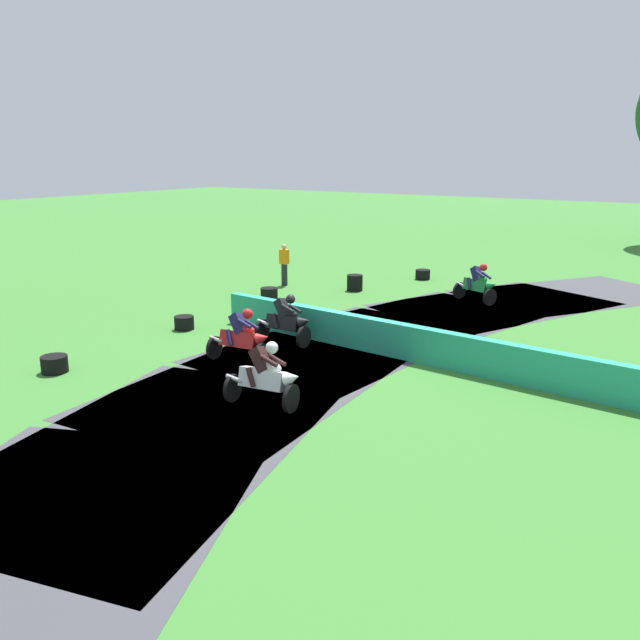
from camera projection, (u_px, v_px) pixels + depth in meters
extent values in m
plane|color=#38752D|center=(340.00, 344.00, 18.18)|extent=(120.00, 120.00, 0.00)
cube|color=#3D3D42|center=(570.00, 294.00, 24.50)|extent=(8.30, 9.20, 0.01)
cube|color=#3D3D42|center=(495.00, 305.00, 22.84)|extent=(7.55, 9.11, 0.01)
cube|color=#3D3D42|center=(420.00, 321.00, 20.70)|extent=(6.60, 8.78, 0.01)
cube|color=#3D3D42|center=(342.00, 345.00, 18.13)|extent=(5.47, 8.23, 0.01)
cube|color=#3D3D42|center=(257.00, 382.00, 15.19)|extent=(5.39, 8.18, 0.01)
cube|color=#3D3D42|center=(156.00, 444.00, 11.98)|extent=(6.53, 8.76, 0.01)
cube|color=#3D3D42|center=(15.00, 560.00, 8.57)|extent=(7.49, 9.10, 0.01)
cube|color=#239375|center=(524.00, 366.00, 14.91)|extent=(18.52, 1.90, 0.90)
cylinder|color=black|center=(490.00, 297.00, 22.67)|extent=(0.35, 0.71, 0.73)
cylinder|color=black|center=(460.00, 290.00, 23.78)|extent=(0.35, 0.71, 0.73)
cube|color=#198438|center=(476.00, 285.00, 23.19)|extent=(1.07, 0.71, 0.46)
ellipsoid|color=#198438|center=(482.00, 279.00, 23.02)|extent=(0.53, 0.47, 0.30)
cone|color=#198438|center=(492.00, 285.00, 22.64)|extent=(0.46, 0.48, 0.47)
cylinder|color=#B2B2B7|center=(461.00, 284.00, 23.61)|extent=(0.41, 0.26, 0.18)
cube|color=#1E1E4C|center=(477.00, 274.00, 23.22)|extent=(0.54, 0.52, 0.62)
sphere|color=red|center=(484.00, 267.00, 23.01)|extent=(0.26, 0.26, 0.26)
cylinder|color=#1E1E4C|center=(487.00, 276.00, 23.10)|extent=(0.42, 0.27, 0.24)
cylinder|color=#1E1E4C|center=(480.00, 274.00, 22.88)|extent=(0.42, 0.27, 0.24)
cylinder|color=#1E1E4C|center=(476.00, 285.00, 23.44)|extent=(0.26, 0.27, 0.42)
cylinder|color=#1E1E4C|center=(469.00, 283.00, 23.23)|extent=(0.26, 0.27, 0.42)
cylinder|color=black|center=(304.00, 337.00, 17.79)|extent=(0.10, 0.71, 0.71)
cylinder|color=black|center=(262.00, 330.00, 18.53)|extent=(0.10, 0.71, 0.71)
cube|color=black|center=(284.00, 323.00, 18.14)|extent=(1.01, 0.37, 0.45)
ellipsoid|color=black|center=(290.00, 314.00, 18.02)|extent=(0.45, 0.33, 0.29)
cone|color=black|center=(305.00, 322.00, 17.77)|extent=(0.40, 0.40, 0.46)
cylinder|color=#B2B2B7|center=(263.00, 322.00, 18.36)|extent=(0.41, 0.11, 0.17)
cube|color=black|center=(283.00, 308.00, 18.15)|extent=(0.50, 0.41, 0.61)
sphere|color=black|center=(291.00, 299.00, 18.02)|extent=(0.26, 0.26, 0.26)
cylinder|color=black|center=(295.00, 309.00, 18.15)|extent=(0.43, 0.13, 0.24)
cylinder|color=black|center=(288.00, 309.00, 17.85)|extent=(0.43, 0.13, 0.24)
cylinder|color=black|center=(282.00, 321.00, 18.38)|extent=(0.27, 0.19, 0.42)
cylinder|color=black|center=(275.00, 321.00, 18.08)|extent=(0.27, 0.19, 0.42)
cylinder|color=black|center=(261.00, 355.00, 16.24)|extent=(0.18, 0.76, 0.75)
cylinder|color=black|center=(214.00, 348.00, 16.85)|extent=(0.18, 0.76, 0.75)
cube|color=red|center=(239.00, 340.00, 16.55)|extent=(1.04, 0.51, 0.47)
ellipsoid|color=red|center=(247.00, 330.00, 16.48)|extent=(0.48, 0.39, 0.31)
cone|color=red|center=(263.00, 338.00, 16.26)|extent=(0.43, 0.45, 0.48)
cylinder|color=#B2B2B7|center=(216.00, 339.00, 16.70)|extent=(0.42, 0.14, 0.18)
cube|color=#1E1E4C|center=(239.00, 324.00, 16.60)|extent=(0.54, 0.44, 0.63)
sphere|color=red|center=(248.00, 314.00, 16.51)|extent=(0.26, 0.26, 0.26)
cylinder|color=#1E1E4C|center=(252.00, 325.00, 16.64)|extent=(0.43, 0.12, 0.24)
cylinder|color=#1E1E4C|center=(244.00, 324.00, 16.31)|extent=(0.43, 0.12, 0.24)
cylinder|color=#1E1E4C|center=(237.00, 338.00, 16.79)|extent=(0.29, 0.22, 0.42)
cylinder|color=#1E1E4C|center=(229.00, 337.00, 16.47)|extent=(0.29, 0.22, 0.42)
cylinder|color=black|center=(291.00, 399.00, 13.37)|extent=(0.19, 0.73, 0.72)
cylinder|color=black|center=(233.00, 388.00, 13.97)|extent=(0.19, 0.73, 0.72)
cube|color=silver|center=(263.00, 379.00, 13.66)|extent=(1.04, 0.50, 0.45)
ellipsoid|color=silver|center=(271.00, 368.00, 13.57)|extent=(0.48, 0.39, 0.30)
cone|color=silver|center=(292.00, 378.00, 13.36)|extent=(0.44, 0.43, 0.47)
cylinder|color=#B2B2B7|center=(235.00, 379.00, 13.81)|extent=(0.42, 0.15, 0.17)
cube|color=#331919|center=(261.00, 360.00, 13.68)|extent=(0.54, 0.41, 0.62)
sphere|color=white|center=(272.00, 348.00, 13.58)|extent=(0.26, 0.26, 0.26)
cylinder|color=#331919|center=(277.00, 360.00, 13.72)|extent=(0.44, 0.13, 0.24)
cylinder|color=#331919|center=(269.00, 361.00, 13.40)|extent=(0.44, 0.13, 0.24)
cylinder|color=#331919|center=(260.00, 376.00, 13.90)|extent=(0.29, 0.19, 0.42)
cylinder|color=#331919|center=(251.00, 377.00, 13.57)|extent=(0.29, 0.19, 0.42)
cylinder|color=black|center=(423.00, 277.00, 27.40)|extent=(0.60, 0.60, 0.20)
cylinder|color=black|center=(423.00, 272.00, 27.35)|extent=(0.60, 0.60, 0.20)
cylinder|color=black|center=(355.00, 288.00, 25.19)|extent=(0.60, 0.60, 0.20)
cylinder|color=black|center=(355.00, 283.00, 25.14)|extent=(0.60, 0.60, 0.20)
cylinder|color=black|center=(355.00, 278.00, 25.09)|extent=(0.60, 0.60, 0.20)
cylinder|color=black|center=(269.00, 302.00, 22.80)|extent=(0.59, 0.59, 0.20)
cylinder|color=black|center=(269.00, 296.00, 22.75)|extent=(0.59, 0.59, 0.20)
cylinder|color=black|center=(269.00, 291.00, 22.70)|extent=(0.59, 0.59, 0.20)
cylinder|color=black|center=(184.00, 326.00, 19.68)|extent=(0.58, 0.58, 0.20)
cylinder|color=black|center=(184.00, 320.00, 19.63)|extent=(0.58, 0.58, 0.20)
cylinder|color=black|center=(55.00, 368.00, 15.86)|extent=(0.63, 0.63, 0.20)
cylinder|color=black|center=(54.00, 360.00, 15.81)|extent=(0.63, 0.63, 0.20)
cylinder|color=#232328|center=(284.00, 275.00, 26.06)|extent=(0.24, 0.24, 0.86)
cube|color=orange|center=(284.00, 257.00, 25.89)|extent=(0.34, 0.22, 0.56)
sphere|color=tan|center=(284.00, 247.00, 25.79)|extent=(0.20, 0.20, 0.20)
cone|color=orange|center=(532.00, 360.00, 16.05)|extent=(0.28, 0.28, 0.44)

